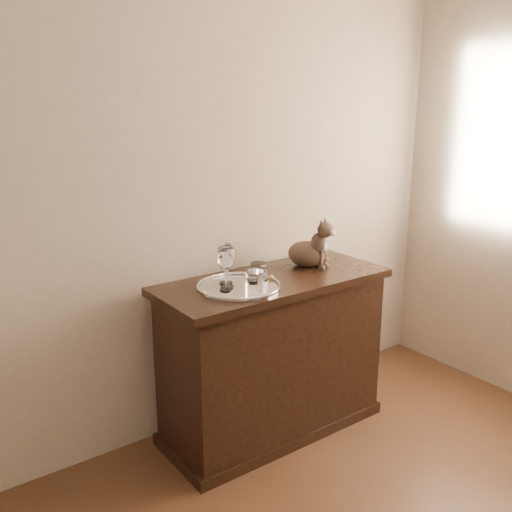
{
  "coord_description": "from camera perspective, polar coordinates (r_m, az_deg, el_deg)",
  "views": [
    {
      "loc": [
        -1.07,
        -0.2,
        1.73
      ],
      "look_at": [
        0.5,
        1.95,
        0.98
      ],
      "focal_mm": 40.0,
      "sensor_mm": 36.0,
      "label": 1
    }
  ],
  "objects": [
    {
      "name": "sideboard",
      "position": [
        3.01,
        1.67,
        -9.92
      ],
      "size": [
        1.2,
        0.5,
        0.85
      ],
      "primitive_type": null,
      "color": "black",
      "rests_on": "ground"
    },
    {
      "name": "tumbler_c",
      "position": [
        2.77,
        0.29,
        -1.61
      ],
      "size": [
        0.08,
        0.08,
        0.09
      ],
      "primitive_type": "cylinder",
      "color": "white",
      "rests_on": "tray"
    },
    {
      "name": "wine_glass_b",
      "position": [
        2.72,
        -3.05,
        -0.69
      ],
      "size": [
        0.08,
        0.08,
        0.2
      ],
      "primitive_type": null,
      "color": "silver",
      "rests_on": "tray"
    },
    {
      "name": "tumbler_b",
      "position": [
        2.62,
        -0.13,
        -2.58
      ],
      "size": [
        0.09,
        0.09,
        0.1
      ],
      "primitive_type": "cylinder",
      "color": "silver",
      "rests_on": "tray"
    },
    {
      "name": "wall_back",
      "position": [
        2.7,
        -12.51,
        7.3
      ],
      "size": [
        4.0,
        0.1,
        2.7
      ],
      "primitive_type": "cube",
      "color": "tan",
      "rests_on": "ground"
    },
    {
      "name": "wine_glass_c",
      "position": [
        2.63,
        -3.06,
        -1.52
      ],
      "size": [
        0.07,
        0.07,
        0.19
      ],
      "primitive_type": null,
      "color": "silver",
      "rests_on": "tray"
    },
    {
      "name": "wine_glass_d",
      "position": [
        2.66,
        -2.89,
        -1.02
      ],
      "size": [
        0.08,
        0.08,
        0.21
      ],
      "primitive_type": null,
      "color": "silver",
      "rests_on": "tray"
    },
    {
      "name": "tray",
      "position": [
        2.7,
        -1.73,
        -3.16
      ],
      "size": [
        0.4,
        0.4,
        0.01
      ],
      "primitive_type": "cylinder",
      "color": "silver",
      "rests_on": "sideboard"
    },
    {
      "name": "cat",
      "position": [
        3.03,
        5.12,
        1.45
      ],
      "size": [
        0.35,
        0.34,
        0.27
      ],
      "primitive_type": null,
      "rotation": [
        0.0,
        0.0,
        0.42
      ],
      "color": "#4E3C2E",
      "rests_on": "sideboard"
    }
  ]
}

